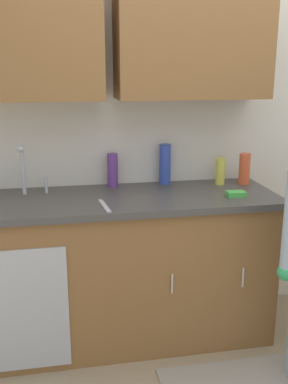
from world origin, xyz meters
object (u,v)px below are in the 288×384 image
Objects in this scene: bottle_water_tall at (220,171)px; sponge at (236,194)px; bottle_dish_liquid at (165,164)px; sink at (30,203)px; bottle_cleaner_spray at (113,170)px; knife_on_counter at (105,206)px; bottle_water_short at (244,169)px.

bottle_water_tall is 0.30m from sponge.
sponge is (0.35, -0.37, -0.12)m from bottle_dish_liquid.
sink reaches higher than sponge.
bottle_cleaner_spray is (0.51, 0.23, 0.12)m from sink.
bottle_cleaner_spray is 0.90× the size of knife_on_counter.
bottle_water_tall reaches higher than sponge.
bottle_cleaner_spray is 1.96× the size of sponge.
bottle_dish_liquid reaches higher than bottle_cleaner_spray.
sink is at bearing -174.39° from bottle_water_short.
bottle_cleaner_spray is at bearing 173.97° from bottle_water_tall.
bottle_cleaner_spray is 0.86m from bottle_water_short.
sink is at bearing -156.17° from bottle_cleaner_spray.
knife_on_counter is (-0.95, -0.33, -0.10)m from bottle_water_short.
bottle_water_tall is (0.70, -0.07, -0.02)m from bottle_cleaner_spray.
sponge is (1.20, -0.14, 0.03)m from sink.
bottle_water_short reaches higher than sponge.
bottle_water_tall is at bearing -72.94° from knife_on_counter.
bottle_water_tall is 0.74× the size of knife_on_counter.
bottle_water_short is at bearing -6.02° from bottle_cleaner_spray.
sponge is at bearing -27.66° from bottle_cleaner_spray.
sink reaches higher than knife_on_counter.
bottle_dish_liquid is at bearing 1.33° from bottle_cleaner_spray.
bottle_dish_liquid is at bearing 133.14° from sponge.
bottle_water_tall is at bearing 89.57° from sponge.
bottle_cleaner_spray reaches higher than knife_on_counter.
knife_on_counter is 2.18× the size of sponge.
bottle_water_tall is 0.87m from knife_on_counter.
sink is 1.90× the size of bottle_dish_liquid.
bottle_dish_liquid is 1.48× the size of bottle_water_tall.
bottle_water_short is (0.51, -0.10, -0.03)m from bottle_dish_liquid.
knife_on_counter is at bearing -156.46° from bottle_water_tall.
sink is 2.32× the size of bottle_cleaner_spray.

